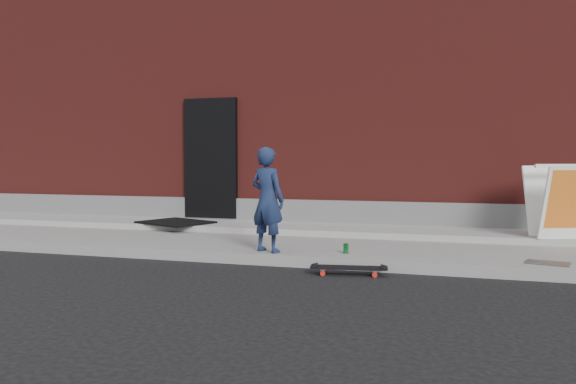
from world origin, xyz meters
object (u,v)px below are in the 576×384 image
(child, at_px, (267,200))
(soda_can, at_px, (346,249))
(skateboard, at_px, (349,268))
(pizza_sign, at_px, (556,201))

(child, bearing_deg, soda_can, -150.12)
(skateboard, bearing_deg, soda_can, 103.93)
(child, distance_m, soda_can, 1.21)
(skateboard, bearing_deg, pizza_sign, 40.99)
(skateboard, bearing_deg, child, 158.43)
(child, distance_m, pizza_sign, 4.16)
(child, relative_size, pizza_sign, 1.31)
(pizza_sign, height_order, soda_can, pizza_sign)
(skateboard, relative_size, soda_can, 6.98)
(pizza_sign, xyz_separation_m, soda_can, (-2.74, -1.61, -0.57))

